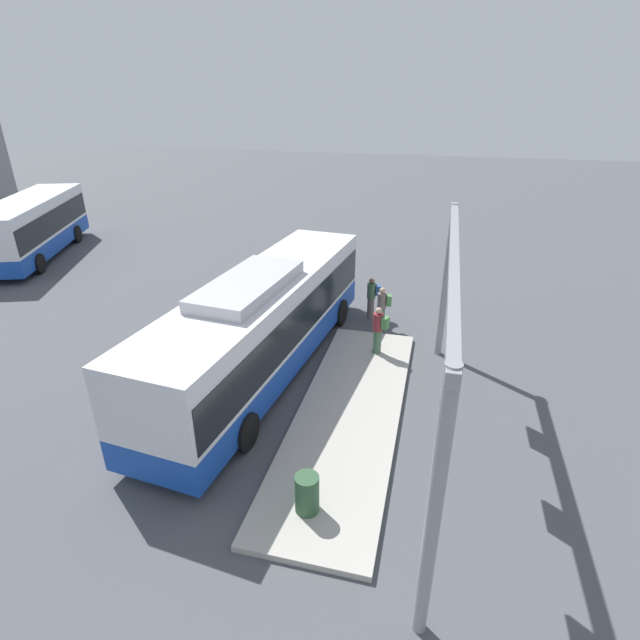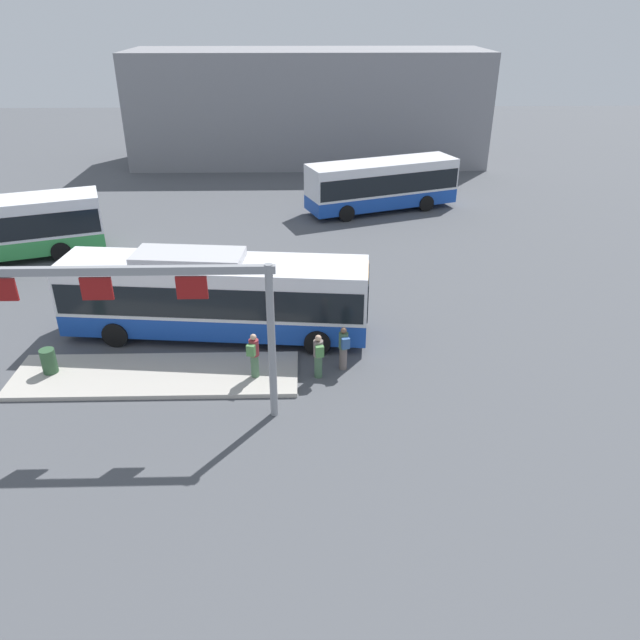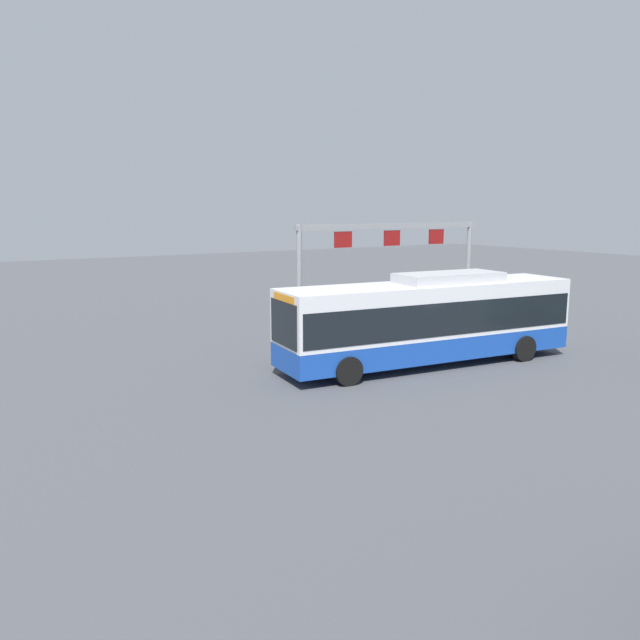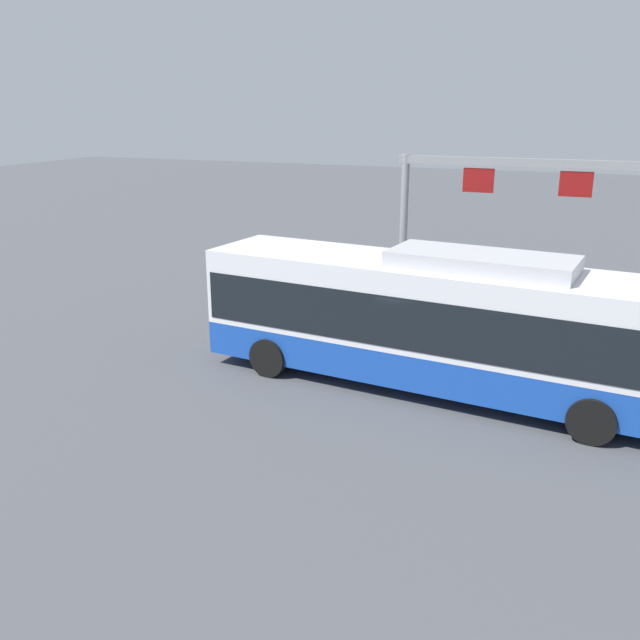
% 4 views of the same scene
% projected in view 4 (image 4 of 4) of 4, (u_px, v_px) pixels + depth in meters
% --- Properties ---
extents(ground_plane, '(120.00, 120.00, 0.00)m').
position_uv_depth(ground_plane, '(437.00, 389.00, 16.83)').
color(ground_plane, '#4C4F54').
extents(platform_curb, '(10.00, 2.80, 0.16)m').
position_uv_depth(platform_curb, '(528.00, 355.00, 18.88)').
color(platform_curb, '#B2ADA3').
rests_on(platform_curb, ground).
extents(bus_main, '(11.98, 3.72, 3.46)m').
position_uv_depth(bus_main, '(441.00, 318.00, 16.28)').
color(bus_main, '#1947AD').
rests_on(bus_main, ground).
extents(person_boarding, '(0.42, 0.58, 1.67)m').
position_uv_depth(person_boarding, '(300.00, 305.00, 20.70)').
color(person_boarding, slate).
rests_on(person_boarding, ground).
extents(person_waiting_near, '(0.39, 0.56, 1.67)m').
position_uv_depth(person_waiting_near, '(335.00, 303.00, 20.84)').
color(person_waiting_near, '#476B4C').
rests_on(person_waiting_near, ground).
extents(person_waiting_mid, '(0.46, 0.59, 1.67)m').
position_uv_depth(person_waiting_mid, '(408.00, 305.00, 20.13)').
color(person_waiting_mid, '#476B4C').
rests_on(person_waiting_mid, platform_curb).
extents(platform_sign_gantry, '(10.29, 0.24, 5.20)m').
position_uv_depth(platform_sign_gantry, '(573.00, 209.00, 19.56)').
color(platform_sign_gantry, gray).
rests_on(platform_sign_gantry, ground).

